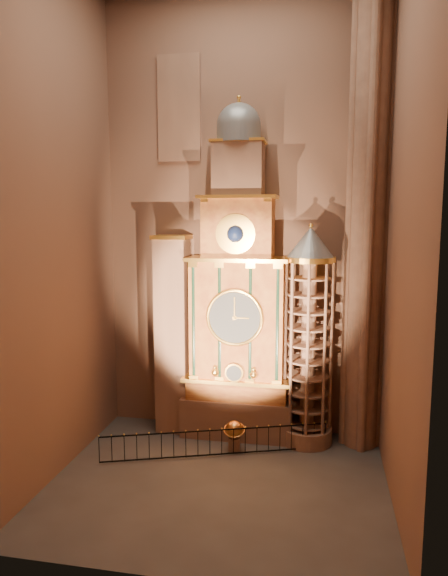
% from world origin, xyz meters
% --- Properties ---
extents(floor, '(14.00, 14.00, 0.00)m').
position_xyz_m(floor, '(0.00, 0.00, 0.00)').
color(floor, '#383330').
rests_on(floor, ground).
extents(wall_back, '(22.00, 0.00, 22.00)m').
position_xyz_m(wall_back, '(0.00, 6.00, 11.00)').
color(wall_back, brown).
rests_on(wall_back, floor).
extents(wall_left, '(0.00, 22.00, 22.00)m').
position_xyz_m(wall_left, '(-7.00, 0.00, 11.00)').
color(wall_left, brown).
rests_on(wall_left, floor).
extents(wall_right, '(0.00, 22.00, 22.00)m').
position_xyz_m(wall_right, '(7.00, 0.00, 11.00)').
color(wall_right, brown).
rests_on(wall_right, floor).
extents(astronomical_clock, '(5.60, 2.41, 16.70)m').
position_xyz_m(astronomical_clock, '(0.00, 4.96, 6.68)').
color(astronomical_clock, '#8C634C').
rests_on(astronomical_clock, floor).
extents(portrait_tower, '(1.80, 1.60, 10.20)m').
position_xyz_m(portrait_tower, '(-3.40, 4.98, 5.15)').
color(portrait_tower, '#8C634C').
rests_on(portrait_tower, floor).
extents(stair_turret, '(2.50, 2.50, 10.80)m').
position_xyz_m(stair_turret, '(3.50, 4.70, 5.27)').
color(stair_turret, '#8C634C').
rests_on(stair_turret, floor).
extents(gothic_pier, '(2.04, 2.04, 22.00)m').
position_xyz_m(gothic_pier, '(6.10, 5.00, 11.00)').
color(gothic_pier, '#8C634C').
rests_on(gothic_pier, floor).
extents(stained_glass_window, '(2.20, 0.14, 5.20)m').
position_xyz_m(stained_glass_window, '(-3.20, 5.92, 16.50)').
color(stained_glass_window, navy).
rests_on(stained_glass_window, wall_back).
extents(celestial_globe, '(1.03, 0.97, 1.50)m').
position_xyz_m(celestial_globe, '(0.16, 3.01, 0.90)').
color(celestial_globe, '#8C634C').
rests_on(celestial_globe, floor).
extents(iron_railing, '(10.02, 3.56, 1.26)m').
position_xyz_m(iron_railing, '(-0.58, 2.28, 0.68)').
color(iron_railing, black).
rests_on(iron_railing, floor).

